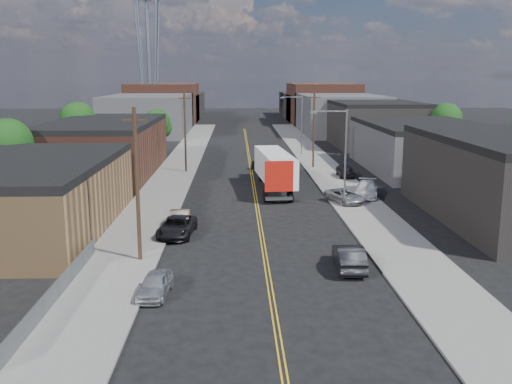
{
  "coord_description": "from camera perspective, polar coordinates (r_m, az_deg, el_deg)",
  "views": [
    {
      "loc": [
        -1.87,
        -25.8,
        11.88
      ],
      "look_at": [
        -0.28,
        20.17,
        2.5
      ],
      "focal_mm": 40.0,
      "sensor_mm": 36.0,
      "label": 1
    }
  ],
  "objects": [
    {
      "name": "skyline_left_a",
      "position": [
        122.41,
        -10.59,
        7.64
      ],
      "size": [
        16.0,
        30.0,
        8.0
      ],
      "primitive_type": "cube",
      "color": "#3D3D40",
      "rests_on": "ground"
    },
    {
      "name": "utility_pole_left_far",
      "position": [
        71.4,
        -7.1,
        6.02
      ],
      "size": [
        1.6,
        0.26,
        10.0
      ],
      "color": "black",
      "rests_on": "ground"
    },
    {
      "name": "tree_left_far",
      "position": [
        88.93,
        -9.84,
        6.64
      ],
      "size": [
        4.35,
        4.2,
        6.97
      ],
      "color": "black",
      "rests_on": "ground"
    },
    {
      "name": "warehouse_brown",
      "position": [
        72.15,
        -14.93,
        4.31
      ],
      "size": [
        12.0,
        26.0,
        6.6
      ],
      "color": "#542D21",
      "rests_on": "ground"
    },
    {
      "name": "semi_truck",
      "position": [
        60.97,
        1.77,
        2.53
      ],
      "size": [
        3.8,
        15.98,
        4.13
      ],
      "rotation": [
        0.0,
        0.0,
        0.09
      ],
      "color": "silver",
      "rests_on": "ground"
    },
    {
      "name": "skyline_right_a",
      "position": [
        123.02,
        8.34,
        7.73
      ],
      "size": [
        16.0,
        30.0,
        8.0
      ],
      "primitive_type": "cube",
      "color": "#3D3D40",
      "rests_on": "ground"
    },
    {
      "name": "streetlight_far",
      "position": [
        86.57,
        4.33,
        7.15
      ],
      "size": [
        3.39,
        0.25,
        9.0
      ],
      "color": "gray",
      "rests_on": "ground"
    },
    {
      "name": "sidewalk_right",
      "position": [
        72.68,
        7.05,
        2.09
      ],
      "size": [
        5.0,
        140.0,
        0.15
      ],
      "primitive_type": "cube",
      "color": "slate",
      "rests_on": "ground"
    },
    {
      "name": "tree_right_far",
      "position": [
        91.8,
        18.51,
        6.75
      ],
      "size": [
        4.85,
        4.76,
        7.91
      ],
      "color": "black",
      "rests_on": "ground"
    },
    {
      "name": "sidewalk_left",
      "position": [
        72.19,
        -8.03,
        2.0
      ],
      "size": [
        5.0,
        140.0,
        0.15
      ],
      "primitive_type": "cube",
      "color": "slate",
      "rests_on": "ground"
    },
    {
      "name": "skyline_left_b",
      "position": [
        147.09,
        -9.17,
        8.7
      ],
      "size": [
        16.0,
        26.0,
        10.0
      ],
      "primitive_type": "cube",
      "color": "#542D21",
      "rests_on": "ground"
    },
    {
      "name": "centerline",
      "position": [
        71.82,
        -0.46,
        2.01
      ],
      "size": [
        0.32,
        120.0,
        0.01
      ],
      "primitive_type": "cube",
      "color": "gold",
      "rests_on": "ground"
    },
    {
      "name": "car_left_c",
      "position": [
        43.5,
        -7.9,
        -3.45
      ],
      "size": [
        2.91,
        5.42,
        1.45
      ],
      "primitive_type": "imported",
      "rotation": [
        0.0,
        0.0,
        -0.1
      ],
      "color": "black",
      "rests_on": "ground"
    },
    {
      "name": "car_left_a",
      "position": [
        32.15,
        -10.08,
        -9.11
      ],
      "size": [
        1.92,
        3.95,
        1.3
      ],
      "primitive_type": "imported",
      "rotation": [
        0.0,
        0.0,
        -0.1
      ],
      "color": "#B3B6B8",
      "rests_on": "ground"
    },
    {
      "name": "car_left_b",
      "position": [
        45.43,
        -7.65,
        -2.81
      ],
      "size": [
        1.69,
        4.4,
        1.43
      ],
      "primitive_type": "imported",
      "rotation": [
        0.0,
        0.0,
        0.04
      ],
      "color": "#957661",
      "rests_on": "ground"
    },
    {
      "name": "industrial_right_b",
      "position": [
        76.18,
        16.34,
        4.41
      ],
      "size": [
        14.0,
        24.0,
        6.1
      ],
      "color": "#3D3D40",
      "rests_on": "ground"
    },
    {
      "name": "tree_left_mid",
      "position": [
        84.01,
        -17.33,
        6.64
      ],
      "size": [
        5.1,
        5.04,
        8.37
      ],
      "color": "black",
      "rests_on": "ground"
    },
    {
      "name": "utility_pole_right",
      "position": [
        74.79,
        5.8,
        6.3
      ],
      "size": [
        1.6,
        0.26,
        10.0
      ],
      "color": "black",
      "rests_on": "ground"
    },
    {
      "name": "chainlink_fence",
      "position": [
        32.82,
        -19.16,
        -9.14
      ],
      "size": [
        0.05,
        16.0,
        1.22
      ],
      "color": "slate",
      "rests_on": "ground"
    },
    {
      "name": "warehouse_tan",
      "position": [
        47.55,
        -21.77,
        -0.32
      ],
      "size": [
        12.0,
        22.0,
        5.6
      ],
      "color": "olive",
      "rests_on": "ground"
    },
    {
      "name": "utility_pole_left_near",
      "position": [
        36.98,
        -11.8,
        0.77
      ],
      "size": [
        1.6,
        0.26,
        10.0
      ],
      "color": "black",
      "rests_on": "ground"
    },
    {
      "name": "car_right_lot_a",
      "position": [
        54.41,
        8.86,
        -0.38
      ],
      "size": [
        3.8,
        5.04,
        1.27
      ],
      "primitive_type": "imported",
      "rotation": [
        0.0,
        0.0,
        0.42
      ],
      "color": "#A4A7A9",
      "rests_on": "sidewalk_right"
    },
    {
      "name": "skyline_right_b",
      "position": [
        147.6,
        6.62,
        8.78
      ],
      "size": [
        16.0,
        26.0,
        10.0
      ],
      "primitive_type": "cube",
      "color": "#542D21",
      "rests_on": "ground"
    },
    {
      "name": "skyline_left_c",
      "position": [
        167.0,
        -8.31,
        8.53
      ],
      "size": [
        16.0,
        40.0,
        7.0
      ],
      "primitive_type": "cube",
      "color": "black",
      "rests_on": "ground"
    },
    {
      "name": "tree_left_near",
      "position": [
        60.38,
        -23.47,
        4.2
      ],
      "size": [
        4.85,
        4.76,
        7.91
      ],
      "color": "black",
      "rests_on": "ground"
    },
    {
      "name": "streetlight_near",
      "position": [
        52.09,
        8.53,
        4.17
      ],
      "size": [
        3.39,
        0.25,
        9.0
      ],
      "color": "gray",
      "rests_on": "ground"
    },
    {
      "name": "car_right_lot_b",
      "position": [
        57.42,
        11.01,
        0.29
      ],
      "size": [
        3.36,
        5.56,
        1.51
      ],
      "primitive_type": "imported",
      "rotation": [
        0.0,
        0.0,
        -0.26
      ],
      "color": "silver",
      "rests_on": "sidewalk_right"
    },
    {
      "name": "car_ahead_truck",
      "position": [
        72.29,
        0.71,
        2.65
      ],
      "size": [
        3.04,
        5.48,
        1.45
      ],
      "primitive_type": "imported",
      "rotation": [
        0.0,
        0.0,
        0.13
      ],
      "color": "black",
      "rests_on": "ground"
    },
    {
      "name": "skyline_right_c",
      "position": [
        167.45,
        5.59,
        8.61
      ],
      "size": [
        16.0,
        40.0,
        7.0
      ],
      "primitive_type": "cube",
      "color": "black",
      "rests_on": "ground"
    },
    {
      "name": "car_right_lot_c",
      "position": [
        68.25,
        8.92,
        2.12
      ],
      "size": [
        1.77,
        4.35,
        1.48
      ],
      "primitive_type": "imported",
      "rotation": [
        0.0,
        0.0,
        0.0
      ],
      "color": "black",
      "rests_on": "sidewalk_right"
    },
    {
      "name": "industrial_right_c",
      "position": [
        101.0,
        11.78,
        6.7
      ],
      "size": [
        14.0,
        22.0,
        7.6
      ],
      "color": "black",
      "rests_on": "ground"
    },
    {
      "name": "ground",
      "position": [
        86.64,
        -0.73,
        3.65
      ],
      "size": [
        260.0,
        260.0,
        0.0
      ],
      "primitive_type": "plane",
      "color": "black",
      "rests_on": "ground"
    },
    {
      "name": "car_right_oncoming",
      "position": [
        36.26,
        9.29,
        -6.45
      ],
      "size": [
        1.9,
        4.84,
        1.57
      ],
      "primitive_type": "imported",
      "rotation": [
        0.0,
        0.0,
        3.09
      ],
      "color": "black",
      "rests_on": "ground"
    }
  ]
}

